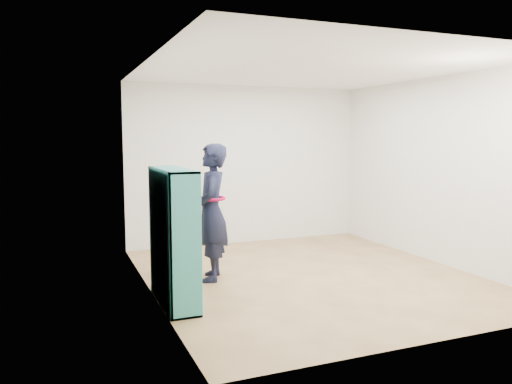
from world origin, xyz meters
name	(u,v)px	position (x,y,z in m)	size (l,w,h in m)	color
floor	(309,276)	(0.00, 0.00, 0.00)	(4.50, 4.50, 0.00)	brown
ceiling	(312,69)	(0.00, 0.00, 2.60)	(4.50, 4.50, 0.00)	white
wall_left	(150,180)	(-2.00, 0.00, 1.30)	(0.02, 4.50, 2.60)	silver
wall_right	(437,171)	(2.00, 0.00, 1.30)	(0.02, 4.50, 2.60)	silver
wall_back	(247,165)	(0.00, 2.25, 1.30)	(4.00, 0.02, 2.60)	silver
wall_front	(439,193)	(0.00, -2.25, 1.30)	(4.00, 0.02, 2.60)	silver
bookshelf	(171,239)	(-1.86, -0.39, 0.70)	(0.32, 1.08, 1.44)	teal
person	(211,212)	(-1.20, 0.33, 0.85)	(0.59, 0.72, 1.69)	black
smartphone	(200,202)	(-1.31, 0.46, 0.96)	(0.02, 0.11, 0.14)	silver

